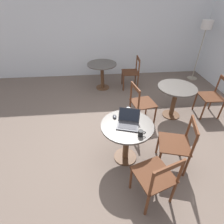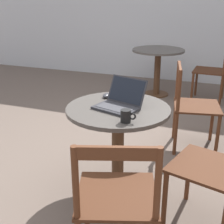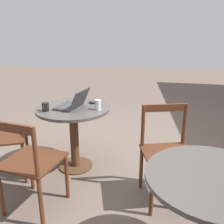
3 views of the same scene
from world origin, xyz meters
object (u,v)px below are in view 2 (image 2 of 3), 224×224
at_px(drinking_glass, 136,91).
at_px(cafe_table_near, 118,127).
at_px(chair_far_right, 213,71).
at_px(mouse, 107,95).
at_px(mug, 126,116).
at_px(laptop, 119,102).
at_px(chair_near_right, 214,170).
at_px(chair_mid_left, 192,107).
at_px(chair_near_front, 117,201).
at_px(cafe_table_far, 158,60).

bearing_deg(drinking_glass, cafe_table_near, -102.18).
xyz_separation_m(chair_far_right, mouse, (-0.75, -2.43, 0.29)).
xyz_separation_m(mug, drinking_glass, (-0.08, 0.54, 0.01)).
xyz_separation_m(chair_far_right, laptop, (-0.57, -2.63, 0.32)).
height_order(mouse, mug, mug).
height_order(chair_near_right, chair_far_right, same).
relative_size(mug, drinking_glass, 1.00).
xyz_separation_m(cafe_table_near, mouse, (-0.17, 0.20, 0.19)).
height_order(chair_mid_left, laptop, laptop).
distance_m(chair_near_right, chair_far_right, 2.85).
xyz_separation_m(mouse, drinking_glass, (0.23, 0.09, 0.04)).
xyz_separation_m(laptop, drinking_glass, (0.05, 0.29, 0.01)).
distance_m(chair_near_right, laptop, 0.84).
xyz_separation_m(cafe_table_near, drinking_glass, (0.06, 0.29, 0.23)).
relative_size(chair_near_front, laptop, 2.26).
xyz_separation_m(cafe_table_far, mug, (0.41, -2.92, 0.21)).
relative_size(chair_near_right, mug, 8.14).
bearing_deg(cafe_table_near, cafe_table_far, 95.60).
height_order(chair_far_right, drinking_glass, chair_far_right).
height_order(chair_mid_left, drinking_glass, chair_mid_left).
bearing_deg(mouse, cafe_table_far, 92.08).
bearing_deg(drinking_glass, chair_far_right, 77.55).
distance_m(cafe_table_near, cafe_table_far, 2.68).
distance_m(chair_far_right, drinking_glass, 2.42).
distance_m(mug, drinking_glass, 0.55).
bearing_deg(chair_far_right, cafe_table_far, 177.53).
distance_m(chair_near_front, chair_far_right, 3.39).
relative_size(chair_mid_left, mouse, 8.90).
distance_m(cafe_table_near, chair_near_front, 0.80).
relative_size(cafe_table_far, chair_near_front, 0.91).
bearing_deg(chair_near_right, cafe_table_far, 109.44).
bearing_deg(cafe_table_far, drinking_glass, -82.24).
height_order(chair_near_right, drinking_glass, chair_near_right).
xyz_separation_m(cafe_table_far, drinking_glass, (0.32, -2.38, 0.23)).
distance_m(chair_near_front, chair_mid_left, 1.75).
distance_m(laptop, drinking_glass, 0.30).
distance_m(laptop, mug, 0.29).
relative_size(cafe_table_near, chair_far_right, 0.91).
bearing_deg(chair_near_front, drinking_glass, 100.43).
xyz_separation_m(cafe_table_far, chair_far_right, (0.84, -0.04, -0.10)).
bearing_deg(cafe_table_near, chair_near_front, -71.33).
bearing_deg(cafe_table_near, mouse, 130.94).
relative_size(cafe_table_far, chair_mid_left, 0.91).
height_order(chair_far_right, mouse, chair_far_right).
height_order(chair_near_right, chair_near_front, same).
relative_size(chair_near_front, drinking_glass, 8.11).
height_order(cafe_table_far, chair_near_right, chair_near_right).
bearing_deg(chair_near_right, chair_mid_left, 103.17).
bearing_deg(cafe_table_near, laptop, -12.06).
height_order(chair_near_front, chair_mid_left, same).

